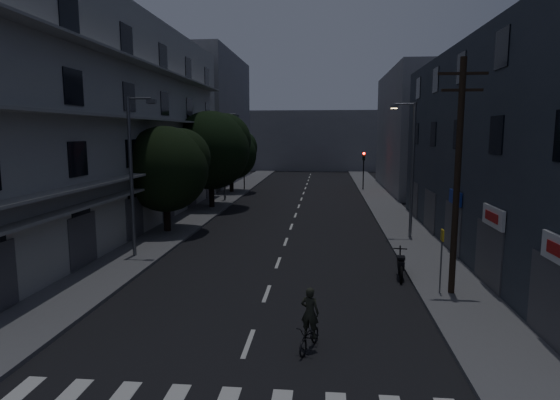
% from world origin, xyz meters
% --- Properties ---
extents(ground, '(160.00, 160.00, 0.00)m').
position_xyz_m(ground, '(0.00, 25.00, 0.00)').
color(ground, black).
rests_on(ground, ground).
extents(sidewalk_left, '(3.00, 90.00, 0.15)m').
position_xyz_m(sidewalk_left, '(-7.50, 25.00, 0.07)').
color(sidewalk_left, '#565659').
rests_on(sidewalk_left, ground).
extents(sidewalk_right, '(3.00, 90.00, 0.15)m').
position_xyz_m(sidewalk_right, '(7.50, 25.00, 0.07)').
color(sidewalk_right, '#565659').
rests_on(sidewalk_right, ground).
extents(lane_markings, '(0.15, 60.50, 0.01)m').
position_xyz_m(lane_markings, '(0.00, 31.25, 0.01)').
color(lane_markings, beige).
rests_on(lane_markings, ground).
extents(building_left, '(7.00, 36.00, 14.00)m').
position_xyz_m(building_left, '(-11.98, 18.00, 6.99)').
color(building_left, '#9D9D99').
rests_on(building_left, ground).
extents(building_right, '(6.19, 28.00, 11.00)m').
position_xyz_m(building_right, '(11.99, 14.00, 5.50)').
color(building_right, '#2B313A').
rests_on(building_right, ground).
extents(building_far_left, '(6.00, 20.00, 16.00)m').
position_xyz_m(building_far_left, '(-12.00, 48.00, 8.00)').
color(building_far_left, slate).
rests_on(building_far_left, ground).
extents(building_far_right, '(6.00, 20.00, 13.00)m').
position_xyz_m(building_far_right, '(12.00, 42.00, 6.50)').
color(building_far_right, slate).
rests_on(building_far_right, ground).
extents(building_far_end, '(24.00, 8.00, 10.00)m').
position_xyz_m(building_far_end, '(0.00, 70.00, 5.00)').
color(building_far_end, slate).
rests_on(building_far_end, ground).
extents(tree_near, '(5.40, 5.40, 6.67)m').
position_xyz_m(tree_near, '(-7.71, 17.26, 4.32)').
color(tree_near, black).
rests_on(tree_near, sidewalk_left).
extents(tree_mid, '(6.53, 6.53, 8.04)m').
position_xyz_m(tree_mid, '(-7.21, 27.15, 5.17)').
color(tree_mid, black).
rests_on(tree_mid, sidewalk_left).
extents(tree_far, '(5.40, 5.40, 6.68)m').
position_xyz_m(tree_far, '(-7.60, 37.45, 4.33)').
color(tree_far, black).
rests_on(tree_far, sidewalk_left).
extents(traffic_signal_far_right, '(0.28, 0.37, 4.10)m').
position_xyz_m(traffic_signal_far_right, '(6.47, 40.82, 3.10)').
color(traffic_signal_far_right, black).
rests_on(traffic_signal_far_right, sidewalk_right).
extents(traffic_signal_far_left, '(0.28, 0.37, 4.10)m').
position_xyz_m(traffic_signal_far_left, '(-6.69, 39.64, 3.10)').
color(traffic_signal_far_left, black).
rests_on(traffic_signal_far_left, sidewalk_left).
extents(street_lamp_left_near, '(1.51, 0.25, 8.00)m').
position_xyz_m(street_lamp_left_near, '(-7.31, 11.19, 4.60)').
color(street_lamp_left_near, '#595B60').
rests_on(street_lamp_left_near, sidewalk_left).
extents(street_lamp_right, '(1.51, 0.25, 8.00)m').
position_xyz_m(street_lamp_right, '(7.32, 17.01, 4.60)').
color(street_lamp_right, '#5C5D63').
rests_on(street_lamp_right, sidewalk_right).
extents(street_lamp_left_far, '(1.51, 0.25, 8.00)m').
position_xyz_m(street_lamp_left_far, '(-6.94, 31.27, 4.60)').
color(street_lamp_left_far, '#54575B').
rests_on(street_lamp_left_far, sidewalk_left).
extents(utility_pole, '(1.80, 0.24, 9.00)m').
position_xyz_m(utility_pole, '(7.27, 6.91, 4.87)').
color(utility_pole, black).
rests_on(utility_pole, sidewalk_right).
extents(bus_stop_sign, '(0.06, 0.35, 2.52)m').
position_xyz_m(bus_stop_sign, '(6.83, 6.88, 1.89)').
color(bus_stop_sign, '#595B60').
rests_on(bus_stop_sign, sidewalk_right).
extents(motorcycle, '(0.61, 2.10, 1.35)m').
position_xyz_m(motorcycle, '(5.64, 9.09, 0.53)').
color(motorcycle, black).
rests_on(motorcycle, ground).
extents(cyclist, '(0.98, 1.61, 1.92)m').
position_xyz_m(cyclist, '(1.88, 1.76, 0.65)').
color(cyclist, black).
rests_on(cyclist, ground).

